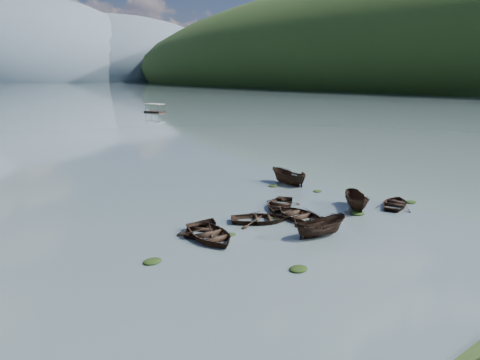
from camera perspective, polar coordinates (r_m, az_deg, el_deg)
ground_plane at (r=30.53m, az=13.80°, el=-7.96°), size 2400.00×2400.00×0.00m
right_hill_far at (r=537.78m, az=27.37°, el=11.10°), size 520.00×1200.00×190.00m
haze_mtn_c at (r=931.96m, az=-27.52°, el=11.59°), size 520.00×520.00×260.00m
haze_mtn_d at (r=979.47m, az=-16.91°, el=12.56°), size 520.00×520.00×220.00m
rowboat_0 at (r=30.19m, az=-4.04°, el=-7.83°), size 4.15×5.47×1.06m
rowboat_1 at (r=31.80m, az=-4.99°, el=-6.70°), size 5.02×4.70×0.85m
rowboat_2 at (r=31.20m, az=10.65°, el=-7.31°), size 4.31×2.25×1.58m
rowboat_3 at (r=34.61m, az=7.82°, el=-5.06°), size 3.65×4.95×0.99m
rowboat_4 at (r=39.79m, az=20.02°, el=-3.28°), size 5.07×4.49×0.87m
rowboat_5 at (r=37.95m, az=15.27°, el=-3.73°), size 3.92×4.40×1.67m
rowboat_6 at (r=33.45m, az=2.69°, el=-5.62°), size 5.57×5.20×0.94m
rowboat_7 at (r=37.17m, az=5.27°, el=-3.66°), size 5.45×5.11×0.92m
rowboat_8 at (r=45.17m, az=6.42°, el=-0.53°), size 1.96×4.61×1.75m
weed_clump_0 at (r=25.85m, az=7.81°, el=-11.79°), size 1.16×0.95×0.25m
weed_clump_1 at (r=34.46m, az=4.25°, el=-5.05°), size 1.04×0.83×0.23m
weed_clump_2 at (r=36.59m, az=15.35°, el=-4.39°), size 1.35×1.08×0.29m
weed_clump_3 at (r=42.63m, az=10.28°, el=-1.54°), size 0.92×0.77×0.20m
weed_clump_4 at (r=41.35m, az=21.81°, el=-2.81°), size 1.09×0.86×0.23m
weed_clump_5 at (r=27.10m, az=-11.59°, el=-10.70°), size 1.19×0.96×0.25m
weed_clump_6 at (r=30.81m, az=-1.31°, el=-7.34°), size 0.84×0.70×0.17m
weed_clump_7 at (r=44.05m, az=4.40°, el=-0.85°), size 1.02×0.82×0.22m
pontoon_right at (r=134.62m, az=-11.28°, el=8.79°), size 4.62×7.29×2.60m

